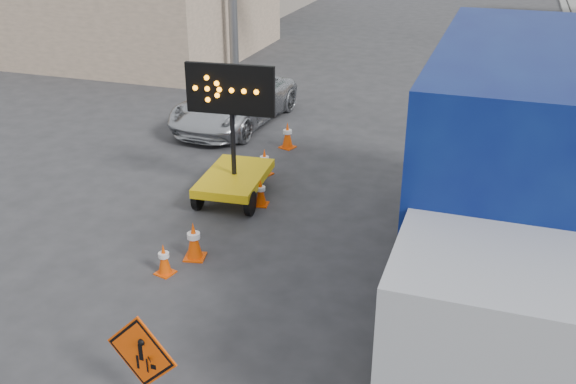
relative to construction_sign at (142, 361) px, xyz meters
The scene contains 10 objects.
storefront_left_near 24.37m from the construction_sign, 124.65° to the left, with size 14.00×10.00×4.00m, color #CBAE93.
construction_sign is the anchor object (origin of this frame).
arrow_board 7.02m from the construction_sign, 102.97° to the left, with size 2.05×2.39×3.25m.
pickup_truck 12.47m from the construction_sign, 107.41° to the left, with size 2.39×5.19×1.44m, color #B8BBC0.
box_truck 6.56m from the construction_sign, 46.21° to the left, with size 2.96×9.22×4.38m.
cone_a 3.61m from the construction_sign, 114.76° to the left, with size 0.39×0.39×0.64m.
cone_b 4.17m from the construction_sign, 107.12° to the left, with size 0.48×0.48×0.79m.
cone_c 6.73m from the construction_sign, 97.18° to the left, with size 0.38×0.38×0.66m.
cone_d 8.51m from the construction_sign, 99.47° to the left, with size 0.47×0.47×0.71m.
cone_e 10.54m from the construction_sign, 98.00° to the left, with size 0.49×0.49×0.76m.
Camera 1 is at (3.95, -5.96, 6.56)m, focal length 40.00 mm.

